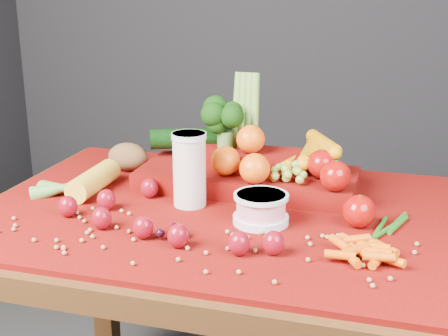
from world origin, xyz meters
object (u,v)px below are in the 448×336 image
(table, at_px, (222,252))
(produce_mound, at_px, (255,165))
(yogurt_bowl, at_px, (261,208))
(milk_glass, at_px, (189,167))

(table, relative_size, produce_mound, 1.85)
(yogurt_bowl, relative_size, produce_mound, 0.20)
(table, xyz_separation_m, produce_mound, (0.04, 0.16, 0.16))
(table, bearing_deg, milk_glass, 178.26)
(table, distance_m, yogurt_bowl, 0.18)
(milk_glass, height_order, yogurt_bowl, milk_glass)
(milk_glass, distance_m, produce_mound, 0.19)
(produce_mound, bearing_deg, yogurt_bowl, -72.87)
(milk_glass, xyz_separation_m, yogurt_bowl, (0.18, -0.06, -0.06))
(table, xyz_separation_m, yogurt_bowl, (0.10, -0.06, 0.14))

